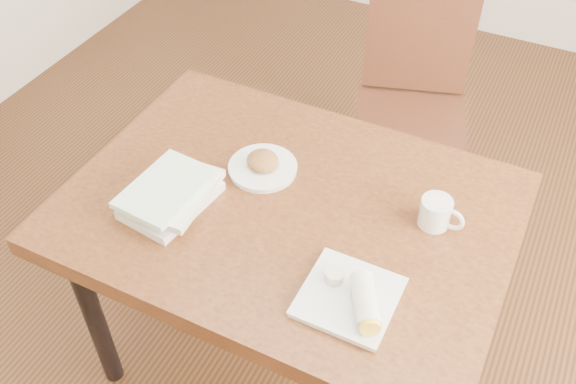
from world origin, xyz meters
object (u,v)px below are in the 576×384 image
at_px(book_stack, 172,195).
at_px(plate_burrito, 354,298).
at_px(chair_far, 413,93).
at_px(table, 288,225).
at_px(coffee_mug, 437,212).
at_px(plate_scone, 263,165).

bearing_deg(book_stack, plate_burrito, -9.11).
relative_size(chair_far, plate_burrito, 4.31).
distance_m(table, chair_far, 0.94).
bearing_deg(coffee_mug, plate_burrito, -105.79).
bearing_deg(table, plate_scone, 143.62).
distance_m(chair_far, plate_scone, 0.89).
distance_m(plate_scone, book_stack, 0.28).
height_order(chair_far, plate_scone, chair_far).
distance_m(chair_far, plate_burrito, 1.20).
bearing_deg(chair_far, plate_scone, -103.46).
relative_size(plate_scone, coffee_mug, 1.63).
height_order(coffee_mug, book_stack, coffee_mug).
xyz_separation_m(chair_far, coffee_mug, (0.30, -0.82, 0.25)).
bearing_deg(table, plate_burrito, -38.50).
distance_m(table, plate_burrito, 0.38).
relative_size(plate_scone, plate_burrito, 0.90).
bearing_deg(chair_far, book_stack, -108.54).
bearing_deg(table, book_stack, -154.74).
bearing_deg(plate_scone, plate_burrito, -37.86).
bearing_deg(plate_burrito, table, 141.50).
xyz_separation_m(table, plate_burrito, (0.28, -0.23, 0.10)).
bearing_deg(plate_burrito, plate_scone, 142.14).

